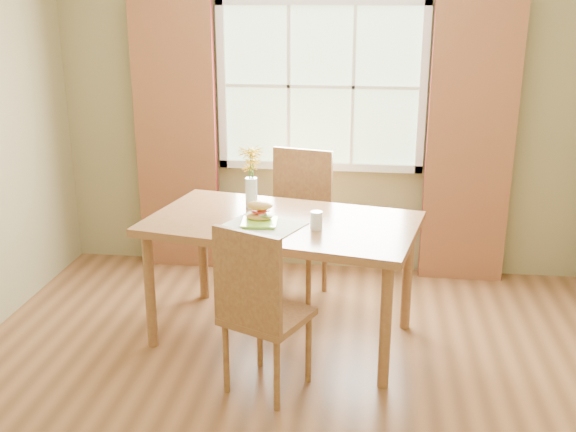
{
  "coord_description": "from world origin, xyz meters",
  "views": [
    {
      "loc": [
        0.41,
        -3.38,
        2.16
      ],
      "look_at": [
        -0.09,
        0.57,
        0.86
      ],
      "focal_mm": 42.0,
      "sensor_mm": 36.0,
      "label": 1
    }
  ],
  "objects_px": {
    "water_glass": "(316,221)",
    "chair_far": "(298,217)",
    "croissant_sandwich": "(260,211)",
    "dining_table": "(282,233)",
    "chair_near": "(258,305)",
    "flower_vase": "(251,170)"
  },
  "relations": [
    {
      "from": "dining_table",
      "to": "chair_far",
      "type": "height_order",
      "value": "chair_far"
    },
    {
      "from": "dining_table",
      "to": "croissant_sandwich",
      "type": "relative_size",
      "value": 10.5
    },
    {
      "from": "croissant_sandwich",
      "to": "dining_table",
      "type": "bearing_deg",
      "value": 26.74
    },
    {
      "from": "dining_table",
      "to": "chair_near",
      "type": "xyz_separation_m",
      "value": [
        -0.04,
        -0.7,
        -0.18
      ]
    },
    {
      "from": "chair_far",
      "to": "flower_vase",
      "type": "distance_m",
      "value": 0.71
    },
    {
      "from": "dining_table",
      "to": "flower_vase",
      "type": "xyz_separation_m",
      "value": [
        -0.24,
        0.25,
        0.34
      ]
    },
    {
      "from": "dining_table",
      "to": "chair_far",
      "type": "bearing_deg",
      "value": 99.65
    },
    {
      "from": "chair_far",
      "to": "water_glass",
      "type": "xyz_separation_m",
      "value": [
        0.21,
        -0.86,
        0.27
      ]
    },
    {
      "from": "chair_far",
      "to": "water_glass",
      "type": "distance_m",
      "value": 0.92
    },
    {
      "from": "flower_vase",
      "to": "chair_near",
      "type": "bearing_deg",
      "value": -78.01
    },
    {
      "from": "chair_near",
      "to": "flower_vase",
      "type": "height_order",
      "value": "flower_vase"
    },
    {
      "from": "water_glass",
      "to": "chair_far",
      "type": "bearing_deg",
      "value": 103.58
    },
    {
      "from": "chair_near",
      "to": "water_glass",
      "type": "relative_size",
      "value": 9.1
    },
    {
      "from": "chair_near",
      "to": "chair_far",
      "type": "relative_size",
      "value": 0.92
    },
    {
      "from": "dining_table",
      "to": "water_glass",
      "type": "height_order",
      "value": "water_glass"
    },
    {
      "from": "chair_far",
      "to": "croissant_sandwich",
      "type": "distance_m",
      "value": 0.85
    },
    {
      "from": "dining_table",
      "to": "water_glass",
      "type": "xyz_separation_m",
      "value": [
        0.23,
        -0.15,
        0.14
      ]
    },
    {
      "from": "chair_near",
      "to": "flower_vase",
      "type": "xyz_separation_m",
      "value": [
        -0.2,
        0.95,
        0.52
      ]
    },
    {
      "from": "flower_vase",
      "to": "dining_table",
      "type": "bearing_deg",
      "value": -46.45
    },
    {
      "from": "chair_near",
      "to": "croissant_sandwich",
      "type": "xyz_separation_m",
      "value": [
        -0.09,
        0.63,
        0.34
      ]
    },
    {
      "from": "croissant_sandwich",
      "to": "water_glass",
      "type": "relative_size",
      "value": 1.57
    },
    {
      "from": "croissant_sandwich",
      "to": "flower_vase",
      "type": "height_order",
      "value": "flower_vase"
    }
  ]
}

